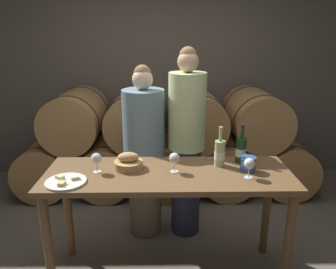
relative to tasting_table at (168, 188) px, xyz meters
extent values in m
cube|color=#60594F|center=(0.00, 2.10, 0.84)|extent=(10.00, 0.12, 3.20)
cylinder|color=#A87A47|center=(-1.40, 1.52, -0.44)|extent=(0.64, 0.92, 0.64)
cylinder|color=#2D2D33|center=(-1.40, 1.23, -0.44)|extent=(0.65, 0.02, 0.65)
cylinder|color=#2D2D33|center=(-1.40, 1.81, -0.44)|extent=(0.65, 0.02, 0.65)
cylinder|color=#A87A47|center=(-0.70, 1.52, -0.44)|extent=(0.64, 0.92, 0.64)
cylinder|color=#2D2D33|center=(-0.70, 1.23, -0.44)|extent=(0.65, 0.02, 0.65)
cylinder|color=#2D2D33|center=(-0.70, 1.81, -0.44)|extent=(0.65, 0.02, 0.65)
cylinder|color=#A87A47|center=(0.00, 1.52, -0.44)|extent=(0.64, 0.92, 0.64)
cylinder|color=#2D2D33|center=(0.00, 1.23, -0.44)|extent=(0.65, 0.02, 0.65)
cylinder|color=#2D2D33|center=(0.00, 1.81, -0.44)|extent=(0.65, 0.02, 0.65)
cylinder|color=#A87A47|center=(0.70, 1.52, -0.44)|extent=(0.64, 0.92, 0.64)
cylinder|color=#2D2D33|center=(0.70, 1.23, -0.44)|extent=(0.65, 0.02, 0.65)
cylinder|color=#2D2D33|center=(0.70, 1.81, -0.44)|extent=(0.65, 0.02, 0.65)
cylinder|color=#A87A47|center=(1.40, 1.52, -0.44)|extent=(0.64, 0.92, 0.64)
cylinder|color=#2D2D33|center=(1.40, 1.23, -0.44)|extent=(0.65, 0.02, 0.65)
cylinder|color=#2D2D33|center=(1.40, 1.81, -0.44)|extent=(0.65, 0.02, 0.65)
cylinder|color=#A87A47|center=(-1.05, 1.52, 0.14)|extent=(0.64, 0.92, 0.64)
cylinder|color=#2D2D33|center=(-1.05, 1.23, 0.14)|extent=(0.65, 0.02, 0.65)
cylinder|color=#2D2D33|center=(-1.05, 1.81, 0.14)|extent=(0.65, 0.02, 0.65)
cylinder|color=#A87A47|center=(-0.35, 1.52, 0.14)|extent=(0.64, 0.92, 0.64)
cylinder|color=#2D2D33|center=(-0.35, 1.23, 0.14)|extent=(0.65, 0.02, 0.65)
cylinder|color=#2D2D33|center=(-0.35, 1.81, 0.14)|extent=(0.65, 0.02, 0.65)
cylinder|color=#A87A47|center=(0.35, 1.52, 0.14)|extent=(0.64, 0.92, 0.64)
cylinder|color=#2D2D33|center=(0.35, 1.23, 0.14)|extent=(0.65, 0.02, 0.65)
cylinder|color=#2D2D33|center=(0.35, 1.81, 0.14)|extent=(0.65, 0.02, 0.65)
cylinder|color=#A87A47|center=(1.05, 1.52, 0.14)|extent=(0.64, 0.92, 0.64)
cylinder|color=#2D2D33|center=(1.05, 1.23, 0.14)|extent=(0.65, 0.02, 0.65)
cylinder|color=#2D2D33|center=(1.05, 1.81, 0.14)|extent=(0.65, 0.02, 0.65)
cylinder|color=brown|center=(-0.84, -0.25, -0.34)|extent=(0.06, 0.06, 0.84)
cylinder|color=brown|center=(0.84, -0.25, -0.34)|extent=(0.06, 0.06, 0.84)
cylinder|color=brown|center=(-0.84, 0.25, -0.34)|extent=(0.06, 0.06, 0.84)
cylinder|color=brown|center=(0.84, 0.25, -0.34)|extent=(0.06, 0.06, 0.84)
cube|color=brown|center=(0.00, 0.00, 0.10)|extent=(1.80, 0.62, 0.04)
cylinder|color=#756651|center=(-0.21, 0.60, -0.37)|extent=(0.30, 0.30, 0.77)
cylinder|color=gray|center=(-0.21, 0.60, 0.32)|extent=(0.37, 0.37, 0.61)
sphere|color=beige|center=(-0.21, 0.60, 0.72)|extent=(0.18, 0.18, 0.18)
sphere|color=olive|center=(-0.21, 0.61, 0.77)|extent=(0.15, 0.15, 0.15)
cylinder|color=#2D334C|center=(0.18, 0.60, -0.33)|extent=(0.27, 0.27, 0.86)
cylinder|color=beige|center=(0.18, 0.60, 0.44)|extent=(0.33, 0.33, 0.68)
sphere|color=tan|center=(0.18, 0.60, 0.86)|extent=(0.18, 0.18, 0.18)
sphere|color=olive|center=(0.18, 0.61, 0.91)|extent=(0.15, 0.15, 0.15)
cylinder|color=#193819|center=(0.57, 0.19, 0.22)|extent=(0.08, 0.08, 0.19)
cylinder|color=#193819|center=(0.57, 0.19, 0.36)|extent=(0.03, 0.03, 0.09)
cylinder|color=black|center=(0.57, 0.19, 0.42)|extent=(0.03, 0.03, 0.02)
cylinder|color=white|center=(0.57, 0.19, 0.21)|extent=(0.08, 0.08, 0.06)
cylinder|color=#ADBC7F|center=(0.39, 0.12, 0.22)|extent=(0.08, 0.08, 0.20)
cylinder|color=#ADBC7F|center=(0.39, 0.12, 0.37)|extent=(0.03, 0.03, 0.09)
cylinder|color=gold|center=(0.39, 0.12, 0.42)|extent=(0.03, 0.03, 0.02)
cylinder|color=white|center=(0.39, 0.12, 0.21)|extent=(0.08, 0.08, 0.06)
cylinder|color=#335693|center=(0.58, 0.02, 0.18)|extent=(0.11, 0.11, 0.11)
cylinder|color=#335693|center=(0.58, 0.02, 0.23)|extent=(0.12, 0.12, 0.01)
cylinder|color=tan|center=(-0.30, 0.08, 0.15)|extent=(0.22, 0.22, 0.06)
ellipsoid|color=tan|center=(-0.30, 0.08, 0.21)|extent=(0.16, 0.10, 0.08)
cylinder|color=white|center=(-0.70, -0.16, 0.13)|extent=(0.28, 0.28, 0.01)
cube|color=beige|center=(-0.64, -0.14, 0.15)|extent=(0.07, 0.06, 0.02)
cube|color=beige|center=(-0.75, -0.12, 0.15)|extent=(0.07, 0.07, 0.02)
cube|color=#E0CC7F|center=(-0.71, -0.22, 0.15)|extent=(0.05, 0.06, 0.02)
cylinder|color=white|center=(-0.52, 0.01, 0.13)|extent=(0.06, 0.06, 0.00)
cylinder|color=white|center=(-0.52, 0.01, 0.16)|extent=(0.01, 0.01, 0.07)
sphere|color=white|center=(-0.52, 0.01, 0.23)|extent=(0.08, 0.08, 0.08)
cylinder|color=white|center=(0.04, 0.01, 0.13)|extent=(0.06, 0.06, 0.00)
cylinder|color=white|center=(0.04, 0.01, 0.16)|extent=(0.01, 0.01, 0.07)
sphere|color=white|center=(0.04, 0.01, 0.23)|extent=(0.08, 0.08, 0.08)
cylinder|color=white|center=(0.56, -0.10, 0.13)|extent=(0.06, 0.06, 0.00)
cylinder|color=white|center=(0.56, -0.10, 0.16)|extent=(0.01, 0.01, 0.07)
sphere|color=white|center=(0.56, -0.10, 0.23)|extent=(0.08, 0.08, 0.08)
camera|label=1|loc=(-0.04, -2.19, 1.11)|focal=35.00mm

